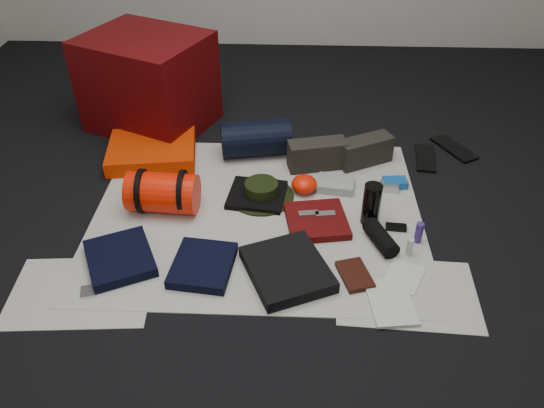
{
  "coord_description": "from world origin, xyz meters",
  "views": [
    {
      "loc": [
        0.15,
        -2.04,
        1.64
      ],
      "look_at": [
        0.07,
        -0.05,
        0.1
      ],
      "focal_mm": 35.0,
      "sensor_mm": 36.0,
      "label": 1
    }
  ],
  "objects_px": {
    "sleeping_pad": "(152,151)",
    "navy_duffel": "(256,139)",
    "stuff_sack": "(163,193)",
    "water_bottle": "(371,204)",
    "compact_camera": "(389,187)",
    "paperback_book": "(355,275)",
    "red_cabinet": "(148,82)"
  },
  "relations": [
    {
      "from": "sleeping_pad",
      "to": "navy_duffel",
      "type": "relative_size",
      "value": 1.24
    },
    {
      "from": "stuff_sack",
      "to": "water_bottle",
      "type": "distance_m",
      "value": 1.01
    },
    {
      "from": "navy_duffel",
      "to": "compact_camera",
      "type": "distance_m",
      "value": 0.79
    },
    {
      "from": "navy_duffel",
      "to": "water_bottle",
      "type": "height_order",
      "value": "water_bottle"
    },
    {
      "from": "sleeping_pad",
      "to": "water_bottle",
      "type": "bearing_deg",
      "value": -24.38
    },
    {
      "from": "stuff_sack",
      "to": "compact_camera",
      "type": "xyz_separation_m",
      "value": [
        1.13,
        0.21,
        -0.08
      ]
    },
    {
      "from": "paperback_book",
      "to": "water_bottle",
      "type": "bearing_deg",
      "value": 58.33
    },
    {
      "from": "red_cabinet",
      "to": "stuff_sack",
      "type": "bearing_deg",
      "value": -49.86
    },
    {
      "from": "red_cabinet",
      "to": "compact_camera",
      "type": "bearing_deg",
      "value": -1.23
    },
    {
      "from": "sleeping_pad",
      "to": "red_cabinet",
      "type": "bearing_deg",
      "value": 101.15
    },
    {
      "from": "stuff_sack",
      "to": "compact_camera",
      "type": "relative_size",
      "value": 3.45
    },
    {
      "from": "red_cabinet",
      "to": "compact_camera",
      "type": "xyz_separation_m",
      "value": [
        1.38,
        -0.66,
        -0.25
      ]
    },
    {
      "from": "sleeping_pad",
      "to": "stuff_sack",
      "type": "xyz_separation_m",
      "value": [
        0.16,
        -0.47,
        0.06
      ]
    },
    {
      "from": "red_cabinet",
      "to": "water_bottle",
      "type": "relative_size",
      "value": 3.12
    },
    {
      "from": "water_bottle",
      "to": "compact_camera",
      "type": "distance_m",
      "value": 0.31
    },
    {
      "from": "compact_camera",
      "to": "paperback_book",
      "type": "distance_m",
      "value": 0.68
    },
    {
      "from": "compact_camera",
      "to": "paperback_book",
      "type": "xyz_separation_m",
      "value": [
        -0.23,
        -0.64,
        -0.01
      ]
    },
    {
      "from": "compact_camera",
      "to": "sleeping_pad",
      "type": "bearing_deg",
      "value": 176.45
    },
    {
      "from": "stuff_sack",
      "to": "sleeping_pad",
      "type": "bearing_deg",
      "value": 109.32
    },
    {
      "from": "sleeping_pad",
      "to": "stuff_sack",
      "type": "distance_m",
      "value": 0.5
    },
    {
      "from": "sleeping_pad",
      "to": "navy_duffel",
      "type": "height_order",
      "value": "navy_duffel"
    },
    {
      "from": "sleeping_pad",
      "to": "paperback_book",
      "type": "relative_size",
      "value": 2.66
    },
    {
      "from": "stuff_sack",
      "to": "compact_camera",
      "type": "distance_m",
      "value": 1.15
    },
    {
      "from": "red_cabinet",
      "to": "navy_duffel",
      "type": "height_order",
      "value": "red_cabinet"
    },
    {
      "from": "water_bottle",
      "to": "compact_camera",
      "type": "relative_size",
      "value": 2.19
    },
    {
      "from": "red_cabinet",
      "to": "paperback_book",
      "type": "relative_size",
      "value": 3.73
    },
    {
      "from": "navy_duffel",
      "to": "compact_camera",
      "type": "height_order",
      "value": "navy_duffel"
    },
    {
      "from": "red_cabinet",
      "to": "stuff_sack",
      "type": "height_order",
      "value": "red_cabinet"
    },
    {
      "from": "red_cabinet",
      "to": "stuff_sack",
      "type": "relative_size",
      "value": 1.98
    },
    {
      "from": "red_cabinet",
      "to": "navy_duffel",
      "type": "relative_size",
      "value": 1.74
    },
    {
      "from": "red_cabinet",
      "to": "sleeping_pad",
      "type": "relative_size",
      "value": 1.4
    },
    {
      "from": "stuff_sack",
      "to": "navy_duffel",
      "type": "bearing_deg",
      "value": 51.48
    }
  ]
}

